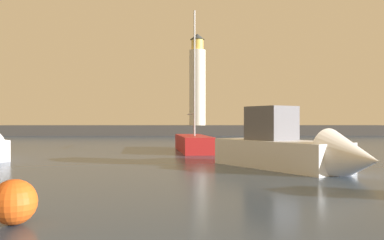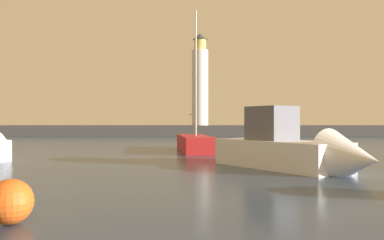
{
  "view_description": "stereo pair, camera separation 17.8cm",
  "coord_description": "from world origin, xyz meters",
  "px_view_note": "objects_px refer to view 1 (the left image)",
  "views": [
    {
      "loc": [
        1.56,
        -1.94,
        2.26
      ],
      "look_at": [
        1.87,
        17.02,
        2.3
      ],
      "focal_mm": 38.04,
      "sensor_mm": 36.0,
      "label": 1
    },
    {
      "loc": [
        1.74,
        -1.94,
        2.26
      ],
      "look_at": [
        1.87,
        17.02,
        2.3
      ],
      "focal_mm": 38.04,
      "sensor_mm": 36.0,
      "label": 2
    }
  ],
  "objects_px": {
    "lighthouse": "(197,82)",
    "mooring_buoy": "(14,202)",
    "sailboat_moored": "(193,143)",
    "motorboat_1": "(298,151)"
  },
  "relations": [
    {
      "from": "sailboat_moored",
      "to": "mooring_buoy",
      "type": "xyz_separation_m",
      "value": [
        -4.3,
        -21.28,
        -0.13
      ]
    },
    {
      "from": "motorboat_1",
      "to": "lighthouse",
      "type": "bearing_deg",
      "value": 94.21
    },
    {
      "from": "sailboat_moored",
      "to": "mooring_buoy",
      "type": "relative_size",
      "value": 10.36
    },
    {
      "from": "lighthouse",
      "to": "mooring_buoy",
      "type": "relative_size",
      "value": 14.46
    },
    {
      "from": "lighthouse",
      "to": "motorboat_1",
      "type": "xyz_separation_m",
      "value": [
        3.31,
        -44.86,
        -7.47
      ]
    },
    {
      "from": "motorboat_1",
      "to": "sailboat_moored",
      "type": "xyz_separation_m",
      "value": [
        -4.61,
        11.64,
        -0.27
      ]
    },
    {
      "from": "mooring_buoy",
      "to": "lighthouse",
      "type": "bearing_deg",
      "value": 84.13
    },
    {
      "from": "sailboat_moored",
      "to": "mooring_buoy",
      "type": "height_order",
      "value": "sailboat_moored"
    },
    {
      "from": "mooring_buoy",
      "to": "sailboat_moored",
      "type": "bearing_deg",
      "value": 78.57
    },
    {
      "from": "sailboat_moored",
      "to": "mooring_buoy",
      "type": "distance_m",
      "value": 21.71
    }
  ]
}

